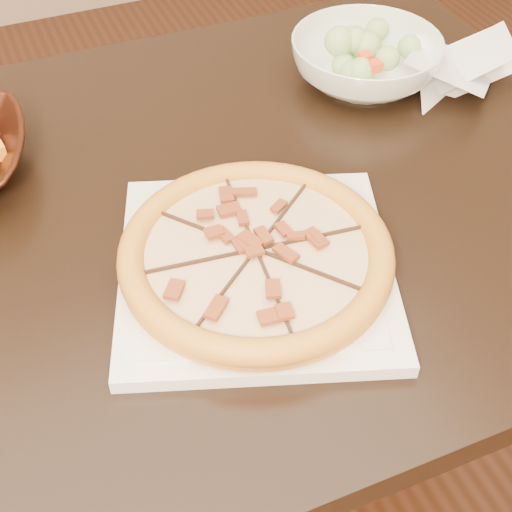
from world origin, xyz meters
The scene contains 7 objects.
floor centered at (0.00, 0.00, -0.01)m, with size 4.00×4.00×0.02m, color #381E12.
dining_table centered at (-0.06, -0.10, 0.64)m, with size 1.35×0.88×0.75m.
plate centered at (0.04, -0.25, 0.76)m, with size 0.39×0.39×0.02m.
pizza centered at (0.04, -0.25, 0.78)m, with size 0.31×0.31×0.03m.
salad_bowl centered at (0.36, 0.06, 0.79)m, with size 0.23×0.23×0.07m, color white.
salad centered at (0.36, 0.06, 0.84)m, with size 0.09×0.12×0.04m.
cling_film centered at (0.48, 0.01, 0.78)m, with size 0.17×0.14×0.05m, color white, non-canonical shape.
Camera 1 is at (-0.18, -0.77, 1.35)m, focal length 50.00 mm.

